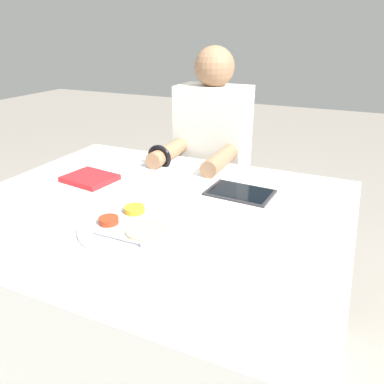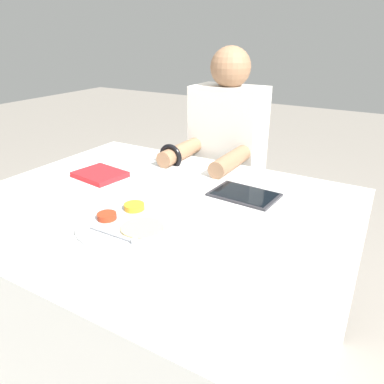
# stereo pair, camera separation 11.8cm
# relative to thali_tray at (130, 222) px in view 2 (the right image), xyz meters

# --- Properties ---
(ground_plane) EXTENTS (12.00, 12.00, 0.00)m
(ground_plane) POSITION_rel_thali_tray_xyz_m (-0.03, 0.15, -0.75)
(ground_plane) COLOR gray
(dining_table) EXTENTS (1.25, 1.02, 0.74)m
(dining_table) POSITION_rel_thali_tray_xyz_m (-0.03, 0.15, -0.38)
(dining_table) COLOR silver
(dining_table) RESTS_ON ground_plane
(thali_tray) EXTENTS (0.32, 0.32, 0.03)m
(thali_tray) POSITION_rel_thali_tray_xyz_m (0.00, 0.00, 0.00)
(thali_tray) COLOR #B7BABF
(thali_tray) RESTS_ON dining_table
(red_notebook) EXTENTS (0.20, 0.17, 0.02)m
(red_notebook) POSITION_rel_thali_tray_xyz_m (-0.35, 0.25, 0.00)
(red_notebook) COLOR silver
(red_notebook) RESTS_ON dining_table
(tablet_device) EXTENTS (0.24, 0.17, 0.01)m
(tablet_device) POSITION_rel_thali_tray_xyz_m (0.21, 0.37, -0.00)
(tablet_device) COLOR #28282D
(tablet_device) RESTS_ON dining_table
(person_diner) EXTENTS (0.34, 0.47, 1.21)m
(person_diner) POSITION_rel_thali_tray_xyz_m (-0.08, 0.81, -0.17)
(person_diner) COLOR black
(person_diner) RESTS_ON ground_plane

